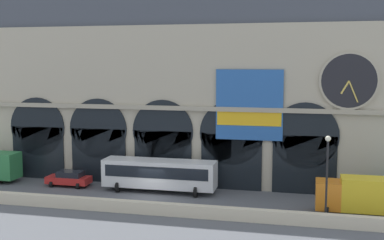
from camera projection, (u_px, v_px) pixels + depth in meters
name	position (u px, v px, depth m)	size (l,w,h in m)	color
ground_plane	(148.00, 198.00, 45.29)	(200.00, 200.00, 0.00)	#54565B
quay_parapet_wall	(131.00, 207.00, 40.95)	(90.00, 0.70, 1.01)	beige
station_building	(171.00, 87.00, 51.71)	(43.30, 6.08, 20.24)	#B2A891
car_midwest	(69.00, 178.00, 49.66)	(4.40, 2.22, 1.55)	red
bus_center	(159.00, 174.00, 47.42)	(11.00, 3.25, 3.10)	white
box_truck_east	(364.00, 195.00, 40.11)	(7.50, 2.91, 3.12)	orange
street_lamp_quayside	(327.00, 168.00, 37.70)	(0.44, 0.44, 6.90)	black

